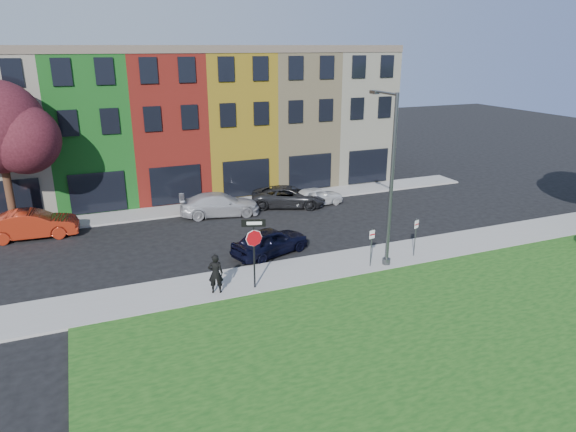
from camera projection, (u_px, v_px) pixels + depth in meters
name	position (u px, v px, depth m)	size (l,w,h in m)	color
ground	(359.00, 293.00, 22.83)	(120.00, 120.00, 0.00)	black
sidewalk_near	(364.00, 260.00, 26.17)	(40.00, 3.00, 0.12)	gray
sidewalk_far	(210.00, 206.00, 34.89)	(40.00, 2.40, 0.12)	gray
rowhouse_block	(193.00, 121.00, 38.94)	(30.00, 10.12, 10.00)	beige
stop_sign	(254.00, 240.00, 22.38)	(1.00, 0.38, 3.24)	black
man	(216.00, 274.00, 22.37)	(0.76, 0.63, 1.81)	black
sedan_near	(270.00, 241.00, 26.85)	(4.64, 3.04, 1.47)	black
parked_car_red	(32.00, 224.00, 29.17)	(4.98, 1.99, 1.61)	maroon
parked_car_silver	(220.00, 204.00, 33.05)	(5.35, 2.85, 1.48)	#A4A3A8
parked_car_dark	(289.00, 196.00, 34.94)	(5.50, 4.01, 1.39)	black
parked_car_white	(316.00, 196.00, 35.22)	(3.83, 1.77, 1.27)	silver
street_lamp	(389.00, 181.00, 24.44)	(0.43, 2.58, 8.36)	#474A4C
parking_sign_a	(371.00, 243.00, 24.95)	(0.32, 0.11, 1.94)	#474A4C
parking_sign_b	(416.00, 233.00, 26.18)	(0.31, 0.15, 2.01)	#474A4C
tree_purple	(0.00, 129.00, 28.23)	(6.14, 5.37, 8.67)	black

